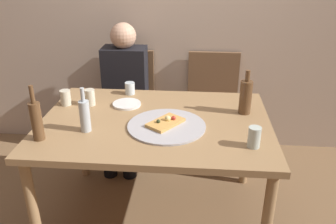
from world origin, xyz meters
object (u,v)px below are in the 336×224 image
object	(u,v)px
dining_table	(155,131)
short_glass	(254,137)
wine_bottle	(36,120)
tumbler_near	(66,98)
pizza_tray	(167,126)
plate_stack	(127,104)
water_bottle	(85,115)
guest_in_sweater	(124,89)
tumbler_far	(90,97)
beer_bottle	(246,96)
wine_glass	(130,88)
chair_left	(128,97)
pizza_slice_last	(166,122)
chair_right	(213,99)

from	to	relation	value
dining_table	short_glass	size ratio (longest dim) A/B	12.25
short_glass	wine_bottle	bearing A→B (deg)	-179.22
short_glass	tumbler_near	bearing A→B (deg)	158.84
pizza_tray	plate_stack	world-z (taller)	plate_stack
water_bottle	guest_in_sweater	bearing A→B (deg)	88.17
tumbler_far	plate_stack	world-z (taller)	tumbler_far
tumbler_near	beer_bottle	bearing A→B (deg)	-1.52
dining_table	plate_stack	size ratio (longest dim) A/B	7.41
wine_glass	short_glass	distance (m)	1.05
chair_left	guest_in_sweater	xyz separation A→B (m)	(-0.00, -0.15, 0.13)
pizza_slice_last	beer_bottle	bearing A→B (deg)	24.56
wine_glass	short_glass	bearing A→B (deg)	-41.10
water_bottle	wine_glass	distance (m)	0.61
guest_in_sweater	dining_table	bearing A→B (deg)	115.19
beer_bottle	wine_glass	size ratio (longest dim) A/B	3.29
plate_stack	water_bottle	bearing A→B (deg)	-113.24
pizza_tray	pizza_slice_last	bearing A→B (deg)	113.73
tumbler_near	tumbler_far	xyz separation A→B (m)	(0.16, 0.01, 0.00)
dining_table	pizza_slice_last	bearing A→B (deg)	-43.07
beer_bottle	tumbler_near	world-z (taller)	beer_bottle
chair_left	guest_in_sweater	world-z (taller)	guest_in_sweater
plate_stack	chair_left	distance (m)	0.74
tumbler_near	chair_left	bearing A→B (deg)	69.01
tumbler_near	chair_left	distance (m)	0.81
wine_bottle	short_glass	world-z (taller)	wine_bottle
beer_bottle	tumbler_far	xyz separation A→B (m)	(-1.02, 0.04, -0.06)
wine_bottle	guest_in_sweater	world-z (taller)	guest_in_sweater
guest_in_sweater	water_bottle	bearing A→B (deg)	88.17
tumbler_far	chair_left	size ratio (longest dim) A/B	0.12
water_bottle	chair_left	world-z (taller)	water_bottle
pizza_tray	chair_left	size ratio (longest dim) A/B	0.52
wine_bottle	chair_left	distance (m)	1.26
wine_bottle	tumbler_far	distance (m)	0.51
plate_stack	wine_bottle	bearing A→B (deg)	-128.06
short_glass	chair_left	world-z (taller)	chair_left
pizza_slice_last	tumbler_near	size ratio (longest dim) A/B	2.47
pizza_tray	tumbler_near	xyz separation A→B (m)	(-0.70, 0.27, 0.05)
pizza_tray	chair_left	xyz separation A→B (m)	(-0.43, 0.98, -0.23)
short_glass	plate_stack	xyz separation A→B (m)	(-0.78, 0.49, -0.05)
pizza_slice_last	wine_glass	bearing A→B (deg)	122.13
pizza_slice_last	beer_bottle	world-z (taller)	beer_bottle
tumbler_near	wine_glass	xyz separation A→B (m)	(0.39, 0.23, -0.01)
dining_table	wine_glass	size ratio (longest dim) A/B	16.24
dining_table	wine_bottle	size ratio (longest dim) A/B	4.45
beer_bottle	chair_left	bearing A→B (deg)	140.64
tumbler_near	tumbler_far	size ratio (longest dim) A/B	0.94
pizza_tray	chair_right	world-z (taller)	chair_right
chair_right	dining_table	bearing A→B (deg)	66.56
dining_table	tumbler_far	distance (m)	0.52
beer_bottle	short_glass	xyz separation A→B (m)	(0.00, -0.43, -0.06)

